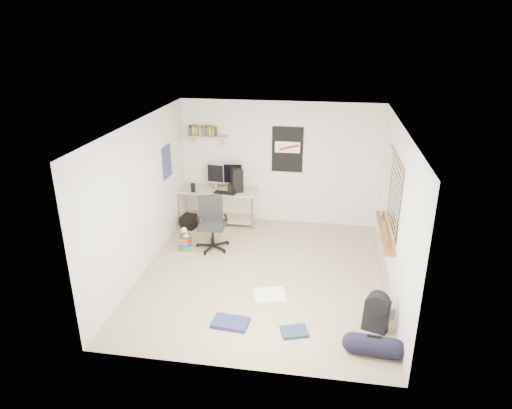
# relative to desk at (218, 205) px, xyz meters

# --- Properties ---
(floor) EXTENTS (4.00, 4.50, 0.01)m
(floor) POSITION_rel_desk_xyz_m (1.24, -2.00, -0.37)
(floor) COLOR gray
(floor) RESTS_ON ground
(ceiling) EXTENTS (4.00, 4.50, 0.01)m
(ceiling) POSITION_rel_desk_xyz_m (1.24, -2.00, 2.14)
(ceiling) COLOR white
(ceiling) RESTS_ON ground
(back_wall) EXTENTS (4.00, 0.01, 2.50)m
(back_wall) POSITION_rel_desk_xyz_m (1.24, 0.25, 0.89)
(back_wall) COLOR silver
(back_wall) RESTS_ON ground
(left_wall) EXTENTS (0.01, 4.50, 2.50)m
(left_wall) POSITION_rel_desk_xyz_m (-0.77, -2.00, 0.89)
(left_wall) COLOR silver
(left_wall) RESTS_ON ground
(right_wall) EXTENTS (0.01, 4.50, 2.50)m
(right_wall) POSITION_rel_desk_xyz_m (3.24, -2.00, 0.89)
(right_wall) COLOR silver
(right_wall) RESTS_ON ground
(desk) EXTENTS (1.79, 1.14, 0.75)m
(desk) POSITION_rel_desk_xyz_m (0.00, 0.00, 0.00)
(desk) COLOR #CDB48E
(desk) RESTS_ON floor
(monitor_left) EXTENTS (0.37, 0.14, 0.40)m
(monitor_left) POSITION_rel_desk_xyz_m (-0.04, 0.00, 0.59)
(monitor_left) COLOR #A2A3A7
(monitor_left) RESTS_ON desk
(monitor_right) EXTENTS (0.40, 0.12, 0.44)m
(monitor_right) POSITION_rel_desk_xyz_m (0.33, 0.00, 0.61)
(monitor_right) COLOR #ABABB0
(monitor_right) RESTS_ON desk
(pc_tower) EXTENTS (0.37, 0.48, 0.46)m
(pc_tower) POSITION_rel_desk_xyz_m (0.39, -0.04, 0.62)
(pc_tower) COLOR black
(pc_tower) RESTS_ON desk
(keyboard) EXTENTS (0.46, 0.24, 0.02)m
(keyboard) POSITION_rel_desk_xyz_m (0.22, -0.30, 0.40)
(keyboard) COLOR black
(keyboard) RESTS_ON desk
(speaker_left) EXTENTS (0.11, 0.11, 0.17)m
(speaker_left) POSITION_rel_desk_xyz_m (-0.43, -0.30, 0.47)
(speaker_left) COLOR black
(speaker_left) RESTS_ON desk
(speaker_right) EXTENTS (0.12, 0.12, 0.19)m
(speaker_right) POSITION_rel_desk_xyz_m (0.34, -0.30, 0.48)
(speaker_right) COLOR black
(speaker_right) RESTS_ON desk
(office_chair) EXTENTS (0.82, 0.82, 0.98)m
(office_chair) POSITION_rel_desk_xyz_m (0.18, -1.21, 0.12)
(office_chair) COLOR black
(office_chair) RESTS_ON floor
(wall_shelf) EXTENTS (0.80, 0.22, 0.24)m
(wall_shelf) POSITION_rel_desk_xyz_m (-0.21, 0.14, 1.42)
(wall_shelf) COLOR tan
(wall_shelf) RESTS_ON back_wall
(poster_back_wall) EXTENTS (0.62, 0.03, 0.92)m
(poster_back_wall) POSITION_rel_desk_xyz_m (1.39, 0.23, 1.19)
(poster_back_wall) COLOR black
(poster_back_wall) RESTS_ON back_wall
(poster_left_wall) EXTENTS (0.02, 0.42, 0.60)m
(poster_left_wall) POSITION_rel_desk_xyz_m (-0.75, -0.80, 1.14)
(poster_left_wall) COLOR navy
(poster_left_wall) RESTS_ON left_wall
(window) EXTENTS (0.10, 1.50, 1.26)m
(window) POSITION_rel_desk_xyz_m (3.19, -1.70, 1.08)
(window) COLOR brown
(window) RESTS_ON right_wall
(baseboard_heater) EXTENTS (0.08, 2.50, 0.18)m
(baseboard_heater) POSITION_rel_desk_xyz_m (3.19, -1.70, -0.28)
(baseboard_heater) COLOR #B7B2A8
(baseboard_heater) RESTS_ON floor
(backpack) EXTENTS (0.39, 0.35, 0.43)m
(backpack) POSITION_rel_desk_xyz_m (2.96, -3.16, -0.16)
(backpack) COLOR black
(backpack) RESTS_ON floor
(duffel_bag) EXTENTS (0.29, 0.29, 0.52)m
(duffel_bag) POSITION_rel_desk_xyz_m (2.88, -3.73, -0.22)
(duffel_bag) COLOR black
(duffel_bag) RESTS_ON floor
(tshirt) EXTENTS (0.57, 0.52, 0.04)m
(tshirt) POSITION_rel_desk_xyz_m (1.43, -2.64, -0.34)
(tshirt) COLOR white
(tshirt) RESTS_ON floor
(jeans_a) EXTENTS (0.53, 0.36, 0.05)m
(jeans_a) POSITION_rel_desk_xyz_m (0.98, -3.42, -0.33)
(jeans_a) COLOR #232850
(jeans_a) RESTS_ON floor
(jeans_b) EXTENTS (0.42, 0.36, 0.04)m
(jeans_b) POSITION_rel_desk_xyz_m (1.87, -3.46, -0.34)
(jeans_b) COLOR #21314C
(jeans_b) RESTS_ON floor
(book_stack) EXTENTS (0.49, 0.44, 0.28)m
(book_stack) POSITION_rel_desk_xyz_m (-0.29, -1.34, -0.21)
(book_stack) COLOR brown
(book_stack) RESTS_ON floor
(desk_lamp) EXTENTS (0.14, 0.20, 0.18)m
(desk_lamp) POSITION_rel_desk_xyz_m (-0.27, -1.36, 0.02)
(desk_lamp) COLOR white
(desk_lamp) RESTS_ON book_stack
(subwoofer) EXTENTS (0.30, 0.30, 0.29)m
(subwoofer) POSITION_rel_desk_xyz_m (-0.51, -0.42, -0.22)
(subwoofer) COLOR black
(subwoofer) RESTS_ON floor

